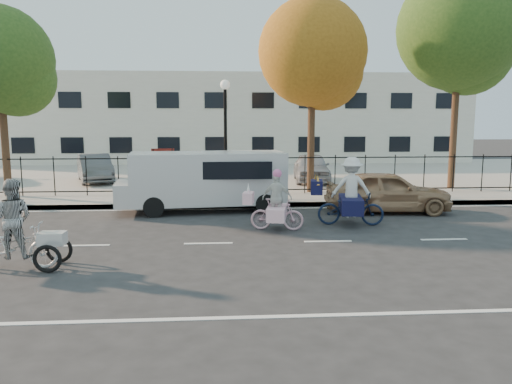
{
  "coord_description": "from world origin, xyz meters",
  "views": [
    {
      "loc": [
        0.36,
        -12.06,
        3.06
      ],
      "look_at": [
        1.27,
        1.2,
        1.1
      ],
      "focal_mm": 35.0,
      "sensor_mm": 36.0,
      "label": 1
    }
  ],
  "objects": [
    {
      "name": "lot_car_c",
      "position": [
        -5.52,
        11.4,
        0.79
      ],
      "size": [
        2.55,
        4.11,
        1.28
      ],
      "primitive_type": "imported",
      "rotation": [
        0.0,
        0.0,
        0.33
      ],
      "color": "#54595D",
      "rests_on": "parking_lot"
    },
    {
      "name": "lamppost",
      "position": [
        0.5,
        6.8,
        3.11
      ],
      "size": [
        0.36,
        0.36,
        4.33
      ],
      "color": "black",
      "rests_on": "sidewalk"
    },
    {
      "name": "ground",
      "position": [
        0.0,
        0.0,
        0.0
      ],
      "size": [
        120.0,
        120.0,
        0.0
      ],
      "primitive_type": "plane",
      "color": "#333334"
    },
    {
      "name": "tree_west",
      "position": [
        -7.62,
        7.36,
        5.02
      ],
      "size": [
        3.91,
        3.91,
        7.17
      ],
      "color": "#442D1D",
      "rests_on": "ground"
    },
    {
      "name": "building",
      "position": [
        0.0,
        25.0,
        3.0
      ],
      "size": [
        34.0,
        10.0,
        6.0
      ],
      "primitive_type": "cube",
      "color": "silver",
      "rests_on": "ground"
    },
    {
      "name": "gold_sedan",
      "position": [
        5.78,
        3.8,
        0.69
      ],
      "size": [
        4.17,
        1.97,
        1.38
      ],
      "primitive_type": "imported",
      "rotation": [
        0.0,
        0.0,
        1.48
      ],
      "color": "#9E7856",
      "rests_on": "ground"
    },
    {
      "name": "sidewalk",
      "position": [
        0.0,
        6.1,
        0.07
      ],
      "size": [
        60.0,
        2.2,
        0.15
      ],
      "primitive_type": "cube",
      "color": "#A8A399",
      "rests_on": "ground"
    },
    {
      "name": "road_markings",
      "position": [
        0.0,
        0.0,
        0.01
      ],
      "size": [
        60.0,
        9.52,
        0.01
      ],
      "primitive_type": null,
      "color": "silver",
      "rests_on": "ground"
    },
    {
      "name": "tree_mid",
      "position": [
        4.03,
        7.63,
        5.4
      ],
      "size": [
        4.21,
        4.21,
        7.71
      ],
      "color": "#442D1D",
      "rests_on": "ground"
    },
    {
      "name": "zebra_trike",
      "position": [
        -3.91,
        -1.79,
        0.72
      ],
      "size": [
        2.16,
        0.82,
        1.86
      ],
      "rotation": [
        0.0,
        0.0,
        1.55
      ],
      "color": "white",
      "rests_on": "ground"
    },
    {
      "name": "street_sign",
      "position": [
        -1.85,
        6.8,
        1.42
      ],
      "size": [
        0.85,
        0.06,
        1.8
      ],
      "color": "black",
      "rests_on": "sidewalk"
    },
    {
      "name": "parking_lot",
      "position": [
        0.0,
        15.0,
        0.07
      ],
      "size": [
        60.0,
        15.6,
        0.15
      ],
      "primitive_type": "cube",
      "color": "#A8A399",
      "rests_on": "ground"
    },
    {
      "name": "curb",
      "position": [
        0.0,
        5.05,
        0.07
      ],
      "size": [
        60.0,
        0.1,
        0.15
      ],
      "primitive_type": "cube",
      "color": "#A8A399",
      "rests_on": "ground"
    },
    {
      "name": "unicorn_bike",
      "position": [
        1.83,
        1.39,
        0.63
      ],
      "size": [
        1.72,
        1.23,
        1.7
      ],
      "rotation": [
        0.0,
        0.0,
        1.37
      ],
      "color": "#D4A1B1",
      "rests_on": "ground"
    },
    {
      "name": "lot_car_d",
      "position": [
        4.52,
        10.85,
        0.81
      ],
      "size": [
        1.94,
        4.02,
        1.32
      ],
      "primitive_type": "imported",
      "rotation": [
        0.0,
        0.0,
        -0.1
      ],
      "color": "#A0A1A7",
      "rests_on": "parking_lot"
    },
    {
      "name": "white_van",
      "position": [
        -0.21,
        4.46,
        1.08
      ],
      "size": [
        5.67,
        2.38,
        1.96
      ],
      "rotation": [
        0.0,
        0.0,
        0.1
      ],
      "color": "silver",
      "rests_on": "ground"
    },
    {
      "name": "bull_bike",
      "position": [
        4.03,
        1.91,
        0.79
      ],
      "size": [
        2.17,
        1.51,
        1.97
      ],
      "rotation": [
        0.0,
        0.0,
        1.41
      ],
      "color": "#0F1A34",
      "rests_on": "ground"
    },
    {
      "name": "tree_east",
      "position": [
        10.14,
        8.26,
        6.42
      ],
      "size": [
        5.0,
        5.0,
        9.16
      ],
      "color": "#442D1D",
      "rests_on": "ground"
    },
    {
      "name": "iron_fence",
      "position": [
        0.0,
        7.2,
        0.9
      ],
      "size": [
        58.0,
        0.06,
        1.5
      ],
      "primitive_type": null,
      "color": "black",
      "rests_on": "sidewalk"
    }
  ]
}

